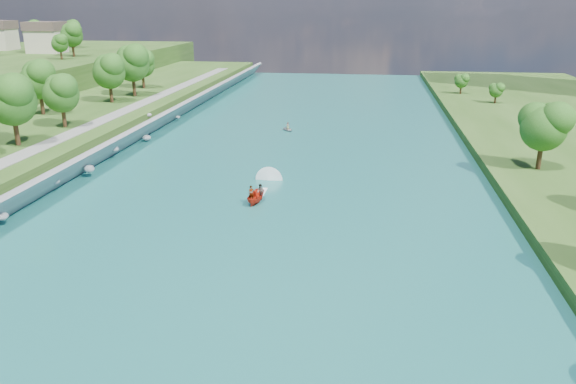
# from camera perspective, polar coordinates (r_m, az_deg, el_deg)

# --- Properties ---
(ground) EXTENTS (260.00, 260.00, 0.00)m
(ground) POSITION_cam_1_polar(r_m,az_deg,el_deg) (53.87, -4.96, -5.70)
(ground) COLOR #2D5119
(ground) RESTS_ON ground
(river_water) EXTENTS (55.00, 240.00, 0.10)m
(river_water) POSITION_cam_1_polar(r_m,az_deg,el_deg) (72.18, -1.40, 0.80)
(river_water) COLOR #1B6A61
(river_water) RESTS_ON ground
(ridge_west) EXTENTS (60.00, 120.00, 9.00)m
(ridge_west) POSITION_cam_1_polar(r_m,az_deg,el_deg) (171.87, -25.51, 10.96)
(ridge_west) COLOR #2D5119
(ridge_west) RESTS_ON ground
(riprap_bank) EXTENTS (4.66, 236.00, 4.14)m
(riprap_bank) POSITION_cam_1_polar(r_m,az_deg,el_deg) (78.90, -20.45, 2.49)
(riprap_bank) COLOR slate
(riprap_bank) RESTS_ON ground
(riverside_path) EXTENTS (3.00, 200.00, 0.10)m
(riverside_path) POSITION_cam_1_polar(r_m,az_deg,el_deg) (82.93, -24.22, 4.02)
(riverside_path) COLOR gray
(riverside_path) RESTS_ON berm_west
(ridge_houses) EXTENTS (29.50, 29.50, 8.40)m
(ridge_houses) POSITION_cam_1_polar(r_m,az_deg,el_deg) (178.77, -26.73, 13.88)
(ridge_houses) COLOR beige
(ridge_houses) RESTS_ON ridge_west
(trees_ridge) EXTENTS (23.68, 57.65, 10.33)m
(trees_ridge) POSITION_cam_1_polar(r_m,az_deg,el_deg) (167.17, -23.85, 14.29)
(trees_ridge) COLOR #1F4913
(trees_ridge) RESTS_ON ridge_west
(motorboat) EXTENTS (3.60, 18.79, 2.18)m
(motorboat) POSITION_cam_1_polar(r_m,az_deg,el_deg) (66.82, -3.01, -0.07)
(motorboat) COLOR red
(motorboat) RESTS_ON river_water
(raft) EXTENTS (3.25, 3.57, 1.50)m
(raft) POSITION_cam_1_polar(r_m,az_deg,el_deg) (102.95, -0.02, 6.45)
(raft) COLOR #94979C
(raft) RESTS_ON river_water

